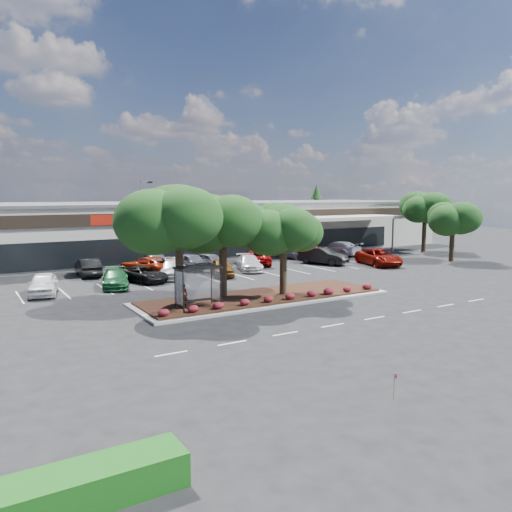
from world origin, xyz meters
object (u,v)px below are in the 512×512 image
car_0 (43,284)px  car_1 (115,279)px  light_pole (143,229)px  survey_stake (395,383)px

car_0 → car_1: (5.31, 0.23, -0.10)m
light_pole → survey_stake: bearing=-95.1°
light_pole → survey_stake: light_pole is taller
light_pole → car_0: bearing=-136.7°
survey_stake → car_1: 26.88m
light_pole → car_0: size_ratio=1.85×
survey_stake → car_0: (-7.80, 26.53, 0.17)m
car_0 → car_1: bearing=15.9°
light_pole → car_1: bearing=-119.5°
survey_stake → car_1: car_1 is taller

